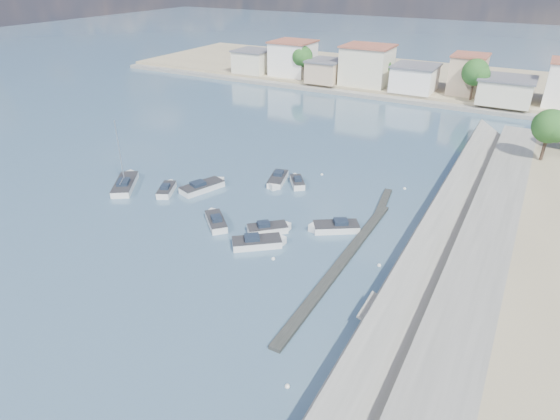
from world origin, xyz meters
name	(u,v)px	position (x,y,z in m)	size (l,w,h in m)	color
ground	(375,153)	(0.00, 40.00, 0.00)	(400.00, 400.00, 0.00)	#324D65
seawall_walkway	(475,275)	(18.50, 13.00, 0.90)	(5.00, 90.00, 1.80)	slate
breakwater	(351,249)	(6.90, 12.69, 0.17)	(2.00, 31.02, 0.35)	black
far_shore_land	(447,81)	(0.00, 92.00, 0.70)	(160.00, 40.00, 1.40)	gray
far_shore_quay	(425,103)	(0.00, 71.00, 0.40)	(160.00, 2.50, 0.80)	slate
far_town	(490,80)	(10.71, 76.92, 4.93)	(113.01, 12.80, 8.35)	beige
shore_trees	(471,81)	(8.34, 68.11, 6.22)	(74.56, 38.32, 7.92)	#38281E
motorboat_a	(167,189)	(-18.24, 14.15, 0.38)	(3.17, 4.35, 1.48)	silver
motorboat_b	(270,229)	(-2.07, 11.92, 0.38)	(4.24, 4.10, 1.48)	silver
motorboat_c	(216,221)	(-8.12, 10.53, 0.38)	(4.37, 4.22, 1.48)	silver
motorboat_d	(333,227)	(3.77, 15.52, 0.38)	(5.11, 4.28, 1.48)	silver
motorboat_e	(204,187)	(-14.69, 17.09, 0.38)	(3.93, 6.24, 1.48)	silver
motorboat_f	(297,182)	(-5.03, 24.08, 0.38)	(3.28, 3.72, 1.48)	silver
motorboat_g	(277,180)	(-7.56, 23.37, 0.38)	(3.07, 5.40, 1.48)	silver
motorboat_h	(260,243)	(-1.56, 9.02, 0.38)	(5.06, 4.58, 1.48)	silver
sailboat	(126,183)	(-24.07, 12.91, 0.41)	(5.60, 6.79, 9.00)	silver
mooring_buoys	(353,235)	(6.06, 15.53, 0.05)	(15.64, 35.33, 0.36)	silver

